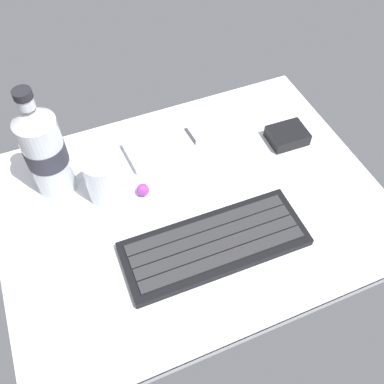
{
  "coord_description": "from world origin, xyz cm",
  "views": [
    {
      "loc": [
        -16.55,
        -39.79,
        59.2
      ],
      "look_at": [
        0.0,
        0.0,
        3.0
      ],
      "focal_mm": 40.34,
      "sensor_mm": 36.0,
      "label": 1
    }
  ],
  "objects_px": {
    "juice_cup": "(105,180)",
    "water_bottle": "(44,150)",
    "handheld_device": "(159,147)",
    "charger_block": "(287,136)",
    "trackball_mouse": "(143,190)",
    "keyboard": "(212,244)"
  },
  "relations": [
    {
      "from": "juice_cup",
      "to": "water_bottle",
      "type": "relative_size",
      "value": 0.41
    },
    {
      "from": "handheld_device",
      "to": "charger_block",
      "type": "relative_size",
      "value": 1.88
    },
    {
      "from": "juice_cup",
      "to": "trackball_mouse",
      "type": "relative_size",
      "value": 3.86
    },
    {
      "from": "trackball_mouse",
      "to": "charger_block",
      "type": "bearing_deg",
      "value": 3.46
    },
    {
      "from": "keyboard",
      "to": "handheld_device",
      "type": "xyz_separation_m",
      "value": [
        -0.01,
        0.23,
        -0.0
      ]
    },
    {
      "from": "charger_block",
      "to": "juice_cup",
      "type": "bearing_deg",
      "value": 179.13
    },
    {
      "from": "handheld_device",
      "to": "charger_block",
      "type": "bearing_deg",
      "value": -16.49
    },
    {
      "from": "keyboard",
      "to": "water_bottle",
      "type": "distance_m",
      "value": 0.31
    },
    {
      "from": "keyboard",
      "to": "trackball_mouse",
      "type": "distance_m",
      "value": 0.16
    },
    {
      "from": "water_bottle",
      "to": "juice_cup",
      "type": "bearing_deg",
      "value": -34.86
    },
    {
      "from": "water_bottle",
      "to": "charger_block",
      "type": "height_order",
      "value": "water_bottle"
    },
    {
      "from": "keyboard",
      "to": "charger_block",
      "type": "bearing_deg",
      "value": 35.18
    },
    {
      "from": "trackball_mouse",
      "to": "water_bottle",
      "type": "bearing_deg",
      "value": 150.03
    },
    {
      "from": "keyboard",
      "to": "charger_block",
      "type": "xyz_separation_m",
      "value": [
        0.23,
        0.16,
        0.0
      ]
    },
    {
      "from": "juice_cup",
      "to": "charger_block",
      "type": "relative_size",
      "value": 1.21
    },
    {
      "from": "juice_cup",
      "to": "water_bottle",
      "type": "distance_m",
      "value": 0.11
    },
    {
      "from": "water_bottle",
      "to": "charger_block",
      "type": "xyz_separation_m",
      "value": [
        0.42,
        -0.06,
        -0.08
      ]
    },
    {
      "from": "handheld_device",
      "to": "trackball_mouse",
      "type": "distance_m",
      "value": 0.11
    },
    {
      "from": "trackball_mouse",
      "to": "keyboard",
      "type": "bearing_deg",
      "value": -64.91
    },
    {
      "from": "keyboard",
      "to": "water_bottle",
      "type": "xyz_separation_m",
      "value": [
        -0.2,
        0.22,
        0.08
      ]
    },
    {
      "from": "keyboard",
      "to": "trackball_mouse",
      "type": "height_order",
      "value": "trackball_mouse"
    },
    {
      "from": "trackball_mouse",
      "to": "juice_cup",
      "type": "bearing_deg",
      "value": 157.57
    }
  ]
}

